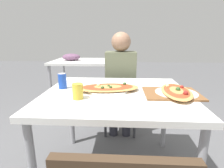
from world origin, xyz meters
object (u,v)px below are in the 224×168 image
soda_can (62,81)px  pizza_second (176,92)px  pizza_main (108,88)px  chair_far_seated (120,91)px  drink_glass (78,91)px  person_seated (121,76)px  dining_table (116,101)px

soda_can → pizza_second: 0.89m
pizza_main → soda_can: size_ratio=4.13×
chair_far_seated → soda_can: soda_can is taller
drink_glass → pizza_main: bearing=46.9°
chair_far_seated → pizza_second: bearing=116.7°
drink_glass → person_seated: bearing=71.6°
pizza_second → person_seated: bearing=120.1°
person_seated → pizza_main: size_ratio=2.33×
pizza_main → drink_glass: drink_glass is taller
chair_far_seated → pizza_main: bearing=82.9°
dining_table → person_seated: size_ratio=0.91×
dining_table → pizza_second: pizza_second is taller
dining_table → soda_can: 0.47m
person_seated → drink_glass: 0.90m
pizza_main → person_seated: bearing=81.7°
pizza_main → pizza_second: pizza_second is taller
dining_table → chair_far_seated: bearing=88.1°
pizza_second → pizza_main: bearing=172.7°
drink_glass → pizza_second: 0.71m
pizza_second → drink_glass: bearing=-169.0°
dining_table → pizza_main: size_ratio=2.13×
person_seated → pizza_main: (-0.09, -0.65, 0.04)m
drink_glass → pizza_second: size_ratio=0.23×
chair_far_seated → person_seated: size_ratio=0.72×
dining_table → pizza_second: 0.45m
soda_can → drink_glass: 0.31m
pizza_main → soda_can: (-0.38, 0.04, 0.04)m
dining_table → drink_glass: (-0.26, -0.17, 0.13)m
dining_table → person_seated: person_seated is taller
pizza_main → dining_table: bearing=-27.8°
soda_can → dining_table: bearing=-9.7°
pizza_main → soda_can: soda_can is taller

